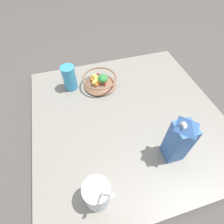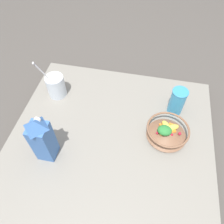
{
  "view_description": "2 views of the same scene",
  "coord_description": "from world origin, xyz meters",
  "px_view_note": "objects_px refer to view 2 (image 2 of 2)",
  "views": [
    {
      "loc": [
        0.53,
        -0.24,
        0.8
      ],
      "look_at": [
        -0.01,
        -0.09,
        0.09
      ],
      "focal_mm": 28.0,
      "sensor_mm": 36.0,
      "label": 1
    },
    {
      "loc": [
        -0.12,
        0.52,
        0.98
      ],
      "look_at": [
        0.01,
        -0.12,
        0.12
      ],
      "focal_mm": 35.0,
      "sensor_mm": 36.0,
      "label": 2
    }
  ],
  "objects_px": {
    "fruit_bowl": "(167,131)",
    "milk_carton": "(42,139)",
    "yogurt_tub": "(56,85)",
    "drinking_cup": "(177,101)"
  },
  "relations": [
    {
      "from": "fruit_bowl",
      "to": "milk_carton",
      "type": "distance_m",
      "value": 0.58
    },
    {
      "from": "milk_carton",
      "to": "yogurt_tub",
      "type": "bearing_deg",
      "value": -76.39
    },
    {
      "from": "fruit_bowl",
      "to": "milk_carton",
      "type": "height_order",
      "value": "milk_carton"
    },
    {
      "from": "milk_carton",
      "to": "fruit_bowl",
      "type": "bearing_deg",
      "value": -158.93
    },
    {
      "from": "fruit_bowl",
      "to": "milk_carton",
      "type": "bearing_deg",
      "value": 21.07
    },
    {
      "from": "drinking_cup",
      "to": "yogurt_tub",
      "type": "bearing_deg",
      "value": 0.97
    },
    {
      "from": "milk_carton",
      "to": "drinking_cup",
      "type": "distance_m",
      "value": 0.69
    },
    {
      "from": "milk_carton",
      "to": "drinking_cup",
      "type": "relative_size",
      "value": 1.73
    },
    {
      "from": "yogurt_tub",
      "to": "drinking_cup",
      "type": "height_order",
      "value": "yogurt_tub"
    },
    {
      "from": "fruit_bowl",
      "to": "drinking_cup",
      "type": "xyz_separation_m",
      "value": [
        -0.04,
        -0.17,
        0.04
      ]
    }
  ]
}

